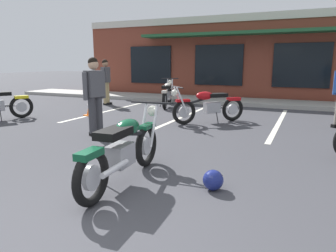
{
  "coord_description": "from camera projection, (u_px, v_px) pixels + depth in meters",
  "views": [
    {
      "loc": [
        1.98,
        -1.49,
        1.57
      ],
      "look_at": [
        -0.07,
        3.03,
        0.55
      ],
      "focal_mm": 33.31,
      "sensor_mm": 36.0,
      "label": 1
    }
  ],
  "objects": [
    {
      "name": "person_in_shorts_foreground",
      "position": [
        106.0,
        79.0,
        11.57
      ],
      "size": [
        0.33,
        0.61,
        1.68
      ],
      "color": "black",
      "rests_on": "ground_plane"
    },
    {
      "name": "person_in_black_shirt",
      "position": [
        95.0,
        92.0,
        6.67
      ],
      "size": [
        0.33,
        0.61,
        1.68
      ],
      "color": "black",
      "rests_on": "ground_plane"
    },
    {
      "name": "traffic_cone",
      "position": [
        91.0,
        107.0,
        9.31
      ],
      "size": [
        0.34,
        0.34,
        0.53
      ],
      "color": "orange",
      "rests_on": "ground_plane"
    },
    {
      "name": "motorcycle_black_cruiser",
      "position": [
        208.0,
        105.0,
        8.15
      ],
      "size": [
        1.65,
        1.65,
        0.98
      ],
      "color": "black",
      "rests_on": "ground_plane"
    },
    {
      "name": "motorcycle_foreground_classic",
      "position": [
        124.0,
        148.0,
        4.08
      ],
      "size": [
        0.66,
        2.11,
        0.98
      ],
      "color": "black",
      "rests_on": "ground_plane"
    },
    {
      "name": "helmet_on_pavement",
      "position": [
        213.0,
        180.0,
        3.87
      ],
      "size": [
        0.26,
        0.26,
        0.26
      ],
      "color": "navy",
      "rests_on": "ground_plane"
    },
    {
      "name": "painted_stall_lines",
      "position": [
        229.0,
        119.0,
        8.74
      ],
      "size": [
        8.07,
        4.8,
        0.01
      ],
      "color": "silver",
      "rests_on": "ground_plane"
    },
    {
      "name": "motorcycle_blue_standard",
      "position": [
        167.0,
        94.0,
        11.21
      ],
      "size": [
        0.98,
        2.05,
        0.98
      ],
      "color": "black",
      "rests_on": "ground_plane"
    },
    {
      "name": "brick_storefront_building",
      "position": [
        267.0,
        58.0,
        15.15
      ],
      "size": [
        16.33,
        6.67,
        3.5
      ],
      "color": "brown",
      "rests_on": "ground_plane"
    },
    {
      "name": "sidewalk_kerb",
      "position": [
        251.0,
        102.0,
        11.94
      ],
      "size": [
        22.0,
        1.8,
        0.14
      ],
      "primitive_type": "cube",
      "color": "#A8A59E",
      "rests_on": "ground_plane"
    },
    {
      "name": "ground_plane",
      "position": [
        181.0,
        152.0,
        5.54
      ],
      "size": [
        80.0,
        80.0,
        0.0
      ],
      "primitive_type": "plane",
      "color": "#3D3D42"
    }
  ]
}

